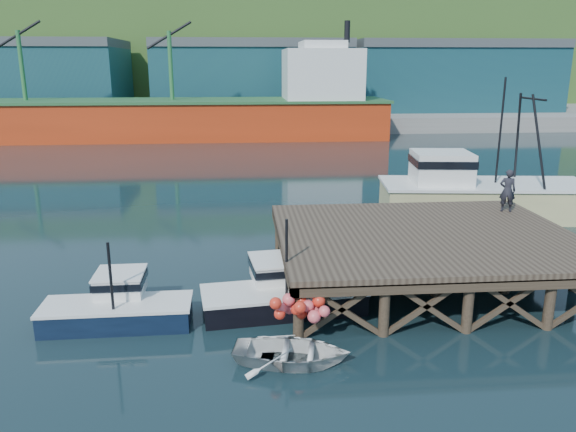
{
  "coord_description": "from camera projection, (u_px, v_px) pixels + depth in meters",
  "views": [
    {
      "loc": [
        -1.96,
        -21.42,
        8.76
      ],
      "look_at": [
        0.03,
        2.0,
        2.39
      ],
      "focal_mm": 35.0,
      "sensor_mm": 36.0,
      "label": 1
    }
  ],
  "objects": [
    {
      "name": "ground",
      "position": [
        291.0,
        285.0,
        23.05
      ],
      "size": [
        300.0,
        300.0,
        0.0
      ],
      "primitive_type": "plane",
      "color": "black",
      "rests_on": "ground"
    },
    {
      "name": "wharf",
      "position": [
        426.0,
        238.0,
        22.81
      ],
      "size": [
        12.0,
        10.0,
        2.62
      ],
      "color": "brown",
      "rests_on": "ground"
    },
    {
      "name": "far_quay",
      "position": [
        252.0,
        114.0,
        90.11
      ],
      "size": [
        160.0,
        40.0,
        2.0
      ],
      "primitive_type": "cube",
      "color": "gray",
      "rests_on": "ground"
    },
    {
      "name": "warehouse_left",
      "position": [
        10.0,
        80.0,
        81.01
      ],
      "size": [
        32.0,
        16.0,
        9.0
      ],
      "primitive_type": "cube",
      "color": "#17494C",
      "rests_on": "far_quay"
    },
    {
      "name": "warehouse_mid",
      "position": [
        252.0,
        80.0,
        83.86
      ],
      "size": [
        28.0,
        16.0,
        9.0
      ],
      "primitive_type": "cube",
      "color": "#17494C",
      "rests_on": "far_quay"
    },
    {
      "name": "warehouse_right",
      "position": [
        447.0,
        79.0,
        86.3
      ],
      "size": [
        30.0,
        16.0,
        9.0
      ],
      "primitive_type": "cube",
      "color": "#17494C",
      "rests_on": "far_quay"
    },
    {
      "name": "cargo_ship",
      "position": [
        186.0,
        111.0,
        67.65
      ],
      "size": [
        55.5,
        10.0,
        13.75
      ],
      "color": "red",
      "rests_on": "ground"
    },
    {
      "name": "hillside",
      "position": [
        248.0,
        53.0,
        116.34
      ],
      "size": [
        220.0,
        50.0,
        22.0
      ],
      "primitive_type": "cube",
      "color": "#2D511E",
      "rests_on": "ground"
    },
    {
      "name": "boat_navy",
      "position": [
        118.0,
        305.0,
        19.52
      ],
      "size": [
        5.12,
        2.73,
        3.18
      ],
      "rotation": [
        0.0,
        0.0,
        0.01
      ],
      "color": "#0D1B32",
      "rests_on": "ground"
    },
    {
      "name": "boat_black",
      "position": [
        282.0,
        291.0,
        20.66
      ],
      "size": [
        6.14,
        5.12,
        3.66
      ],
      "rotation": [
        0.0,
        0.0,
        0.12
      ],
      "color": "black",
      "rests_on": "ground"
    },
    {
      "name": "trawler",
      "position": [
        481.0,
        190.0,
        32.82
      ],
      "size": [
        12.44,
        5.58,
        8.07
      ],
      "rotation": [
        0.0,
        0.0,
        -0.11
      ],
      "color": "#CAC583",
      "rests_on": "ground"
    },
    {
      "name": "dinghy",
      "position": [
        292.0,
        352.0,
        16.92
      ],
      "size": [
        3.94,
        3.14,
        0.73
      ],
      "primitive_type": "imported",
      "rotation": [
        0.0,
        0.0,
        1.38
      ],
      "color": "silver",
      "rests_on": "ground"
    },
    {
      "name": "dockworker",
      "position": [
        508.0,
        191.0,
        25.89
      ],
      "size": [
        0.84,
        0.68,
        1.99
      ],
      "primitive_type": "imported",
      "rotation": [
        0.0,
        0.0,
        2.82
      ],
      "color": "black",
      "rests_on": "wharf"
    }
  ]
}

